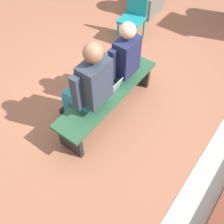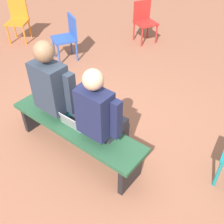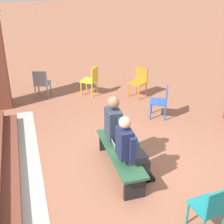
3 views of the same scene
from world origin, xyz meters
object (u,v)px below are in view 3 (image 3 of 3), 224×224
object	(u,v)px
laptop	(119,148)
plastic_chair_mid_courtyard	(139,80)
plastic_chair_far_left	(211,207)
plastic_chair_near_bench_right	(91,79)
plastic_chair_by_pillar	(162,100)
person_student	(130,148)
plastic_chair_near_bench_left	(42,82)
person_adult	(119,129)
bench	(120,155)

from	to	relation	value
laptop	plastic_chair_mid_courtyard	xyz separation A→B (m)	(3.39, -1.70, -0.02)
plastic_chair_far_left	plastic_chair_near_bench_right	size ratio (longest dim) A/B	1.00
laptop	plastic_chair_by_pillar	distance (m)	2.55
person_student	plastic_chair_by_pillar	bearing A→B (deg)	-36.29
person_student	plastic_chair_near_bench_left	distance (m)	4.54
person_adult	plastic_chair_mid_courtyard	size ratio (longest dim) A/B	1.68
plastic_chair_mid_courtyard	plastic_chair_near_bench_right	world-z (taller)	same
laptop	plastic_chair_near_bench_right	world-z (taller)	plastic_chair_near_bench_right
person_student	laptop	size ratio (longest dim) A/B	4.14
plastic_chair_mid_courtyard	plastic_chair_near_bench_left	bearing A→B (deg)	76.94
laptop	plastic_chair_by_pillar	size ratio (longest dim) A/B	0.38
plastic_chair_by_pillar	plastic_chair_far_left	distance (m)	3.79
bench	person_student	size ratio (longest dim) A/B	1.36
bench	plastic_chair_near_bench_left	size ratio (longest dim) A/B	2.14
plastic_chair_near_bench_left	plastic_chair_by_pillar	distance (m)	3.51
person_student	plastic_chair_mid_courtyard	distance (m)	4.09
plastic_chair_mid_courtyard	plastic_chair_far_left	world-z (taller)	same
plastic_chair_far_left	plastic_chair_near_bench_right	world-z (taller)	same
plastic_chair_far_left	person_student	bearing A→B (deg)	26.31
bench	plastic_chair_near_bench_left	xyz separation A→B (m)	(4.03, 1.07, 0.13)
plastic_chair_near_bench_left	plastic_chair_mid_courtyard	xyz separation A→B (m)	(-0.64, -2.76, 0.00)
plastic_chair_near_bench_left	plastic_chair_mid_courtyard	bearing A→B (deg)	-103.06
person_adult	plastic_chair_far_left	bearing A→B (deg)	-161.40
plastic_chair_near_bench_left	person_adult	bearing A→B (deg)	-162.98
bench	plastic_chair_near_bench_right	size ratio (longest dim) A/B	2.14
plastic_chair_near_bench_right	plastic_chair_mid_courtyard	bearing A→B (deg)	-111.00
plastic_chair_mid_courtyard	plastic_chair_by_pillar	bearing A→B (deg)	-179.00
person_adult	plastic_chair_near_bench_right	distance (m)	3.62
plastic_chair_by_pillar	plastic_chair_near_bench_right	world-z (taller)	same
plastic_chair_near_bench_left	plastic_chair_near_bench_right	size ratio (longest dim) A/B	1.00
plastic_chair_mid_courtyard	person_student	bearing A→B (deg)	156.65
laptop	plastic_chair_far_left	xyz separation A→B (m)	(-1.79, -0.79, -0.02)
person_adult	plastic_chair_near_bench_left	bearing A→B (deg)	17.02
person_student	person_adult	bearing A→B (deg)	-0.46
laptop	plastic_chair_near_bench_right	size ratio (longest dim) A/B	0.38
person_adult	bench	bearing A→B (deg)	166.61
laptop	plastic_chair_near_bench_right	xyz separation A→B (m)	(3.90, -0.38, -0.02)
plastic_chair_far_left	plastic_chair_near_bench_right	distance (m)	5.70
plastic_chair_by_pillar	plastic_chair_far_left	size ratio (longest dim) A/B	1.00
bench	person_student	bearing A→B (deg)	-169.46
person_adult	laptop	world-z (taller)	person_adult
plastic_chair_far_left	laptop	bearing A→B (deg)	23.71
bench	plastic_chair_far_left	distance (m)	1.95
person_adult	plastic_chair_near_bench_left	size ratio (longest dim) A/B	1.68
bench	person_student	world-z (taller)	person_student
bench	person_adult	bearing A→B (deg)	-13.39
laptop	plastic_chair_mid_courtyard	world-z (taller)	plastic_chair_mid_courtyard
plastic_chair_near_bench_left	plastic_chair_far_left	xyz separation A→B (m)	(-5.82, -1.85, 0.00)
plastic_chair_mid_courtyard	bench	bearing A→B (deg)	153.59
person_adult	plastic_chair_near_bench_right	world-z (taller)	person_adult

